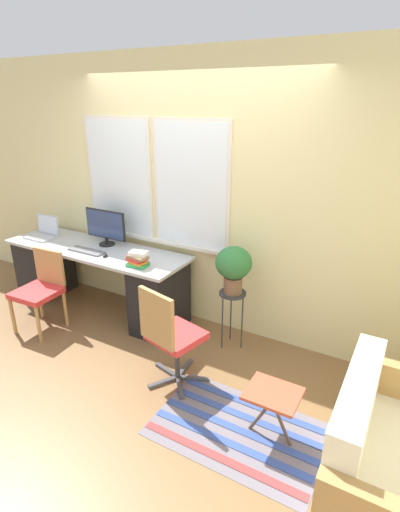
{
  "coord_description": "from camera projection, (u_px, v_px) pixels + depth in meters",
  "views": [
    {
      "loc": [
        1.99,
        -2.64,
        2.25
      ],
      "look_at": [
        0.39,
        0.16,
        0.98
      ],
      "focal_mm": 28.0,
      "sensor_mm": 36.0,
      "label": 1
    }
  ],
  "objects": [
    {
      "name": "ground_plane",
      "position": [
        157.0,
        348.0,
        3.88
      ],
      "size": [
        14.0,
        14.0,
        0.0
      ],
      "primitive_type": "plane",
      "color": "brown"
    },
    {
      "name": "wall_back_with_window",
      "position": [
        192.0,
        196.0,
        3.98
      ],
      "size": [
        9.0,
        0.12,
        2.7
      ],
      "color": "beige",
      "rests_on": "ground_plane"
    },
    {
      "name": "desk",
      "position": [
        98.0,
        277.0,
        4.47
      ],
      "size": [
        2.18,
        0.66,
        0.74
      ],
      "color": "#B2B7BC",
      "rests_on": "ground_plane"
    },
    {
      "name": "laptop",
      "position": [
        43.0,
        233.0,
        4.67
      ],
      "size": [
        0.34,
        0.26,
        0.25
      ],
      "color": "#B7B7BC",
      "rests_on": "desk"
    },
    {
      "name": "monitor",
      "position": [
        106.0,
        226.0,
        4.37
      ],
      "size": [
        0.53,
        0.18,
        0.4
      ],
      "color": "black",
      "rests_on": "desk"
    },
    {
      "name": "keyboard",
      "position": [
        87.0,
        251.0,
        4.24
      ],
      "size": [
        0.43,
        0.13,
        0.02
      ],
      "color": "slate",
      "rests_on": "desk"
    },
    {
      "name": "mouse",
      "position": [
        105.0,
        256.0,
        4.09
      ],
      "size": [
        0.04,
        0.06,
        0.03
      ],
      "color": "black",
      "rests_on": "desk"
    },
    {
      "name": "book_stack",
      "position": [
        138.0,
        259.0,
        3.85
      ],
      "size": [
        0.22,
        0.17,
        0.15
      ],
      "color": "green",
      "rests_on": "desk"
    },
    {
      "name": "desk_chair_wooden",
      "position": [
        40.0,
        288.0,
        4.09
      ],
      "size": [
        0.44,
        0.45,
        0.82
      ],
      "rotation": [
        0.0,
        0.0,
        0.06
      ],
      "color": "#B2844C",
      "rests_on": "ground_plane"
    },
    {
      "name": "office_chair_swivel",
      "position": [
        170.0,
        335.0,
        3.23
      ],
      "size": [
        0.52,
        0.53,
        0.9
      ],
      "rotation": [
        0.0,
        0.0,
        2.91
      ],
      "color": "#47474C",
      "rests_on": "ground_plane"
    },
    {
      "name": "couch_loveseat",
      "position": [
        399.0,
        475.0,
        2.23
      ],
      "size": [
        0.8,
        1.14,
        0.84
      ],
      "rotation": [
        0.0,
        0.0,
        1.57
      ],
      "color": "white",
      "rests_on": "ground_plane"
    },
    {
      "name": "plant_stand",
      "position": [
        232.0,
        299.0,
        3.75
      ],
      "size": [
        0.25,
        0.25,
        0.57
      ],
      "color": "#333338",
      "rests_on": "ground_plane"
    },
    {
      "name": "potted_plant",
      "position": [
        234.0,
        265.0,
        3.62
      ],
      "size": [
        0.33,
        0.33,
        0.45
      ],
      "color": "brown",
      "rests_on": "plant_stand"
    },
    {
      "name": "floor_rug_striped",
      "position": [
        237.0,
        430.0,
        2.91
      ],
      "size": [
        1.23,
        0.78,
        0.01
      ],
      "color": "slate",
      "rests_on": "ground_plane"
    },
    {
      "name": "folding_stool",
      "position": [
        273.0,
        397.0,
        2.73
      ],
      "size": [
        0.37,
        0.31,
        0.4
      ],
      "color": "#B24C33",
      "rests_on": "ground_plane"
    }
  ]
}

